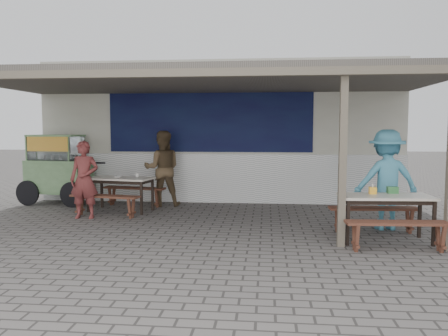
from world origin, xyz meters
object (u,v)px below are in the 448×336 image
Objects in this scene: vendor_cart at (58,166)px; bench_right_wall at (374,214)px; condiment_jar at (137,175)px; condiment_bowl at (118,176)px; bench_left_street at (105,201)px; patron_street_side at (84,180)px; table_right at (386,200)px; tissue_box at (373,190)px; bench_right_street at (398,229)px; table_left at (120,181)px; patron_wall_side at (162,168)px; donation_box at (393,190)px; bench_left_wall at (135,192)px; patron_right_table at (386,180)px.

bench_right_wall is at bearing -11.55° from vendor_cart.
condiment_bowl is (-0.40, -0.11, -0.02)m from condiment_jar.
bench_left_street is 0.60m from patron_street_side.
bench_left_street is at bearing 160.51° from table_right.
bench_left_street is 5.23m from tissue_box.
patron_street_side reaches higher than bench_right_street.
tissue_box is at bearing -12.44° from table_left.
patron_street_side is at bearing -116.74° from condiment_bowl.
bench_left_street is at bearing 166.64° from bench_right_wall.
patron_wall_side is 5.24m from donation_box.
table_right is at bearing -22.72° from condiment_bowl.
condiment_bowl is at bearing -16.46° from vendor_cart.
condiment_bowl is at bearing 160.05° from donation_box.
vendor_cart is at bearing 162.88° from condiment_jar.
bench_right_wall is 5.02m from condiment_jar.
condiment_bowl is (-5.31, 1.93, -0.03)m from donation_box.
bench_left_wall is 0.79m from condiment_bowl.
bench_right_wall is at bearing -17.00° from condiment_bowl.
patron_wall_side is (0.65, 0.11, 0.55)m from bench_left_wall.
tissue_box is (5.04, -1.35, 0.47)m from bench_left_street.
patron_right_table is at bearing 78.64° from bench_right_street.
bench_left_wall is 6.06m from bench_right_street.
bench_right_street is (5.13, -2.74, -0.33)m from table_left.
donation_box is at bearing 14.09° from tissue_box.
condiment_bowl reaches higher than bench_left_wall.
patron_right_table is 21.76× the size of condiment_jar.
patron_street_side is 0.93m from condiment_bowl.
patron_wall_side is at bearing 57.22° from condiment_jar.
table_right reaches higher than bench_right_street.
condiment_bowl reaches higher than bench_right_street.
bench_right_wall is at bearing 43.06° from patron_right_table.
patron_right_table reaches higher than table_left.
patron_street_side is at bearing 169.11° from donation_box.
patron_wall_side reaches higher than donation_box.
vendor_cart reaches higher than patron_street_side.
table_left and table_right have the same top height.
vendor_cart is at bearing 149.60° from bench_left_street.
condiment_jar is 0.41m from condiment_bowl.
bench_left_street is at bearing 45.65° from patron_wall_side.
bench_left_street and bench_right_street have the same top height.
patron_wall_side is at bearing 42.79° from condiment_bowl.
condiment_bowl is at bearing 176.69° from table_left.
bench_left_street is 5.54m from donation_box.
donation_box is at bearing 78.09° from patron_right_table.
condiment_bowl is (-0.05, 0.01, 0.10)m from table_left.
tissue_box reaches higher than bench_left_wall.
patron_right_table reaches higher than patron_street_side.
condiment_jar is (-4.75, 2.26, 0.12)m from table_right.
donation_box reaches higher than condiment_jar.
bench_left_street is at bearing -90.00° from bench_left_wall.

